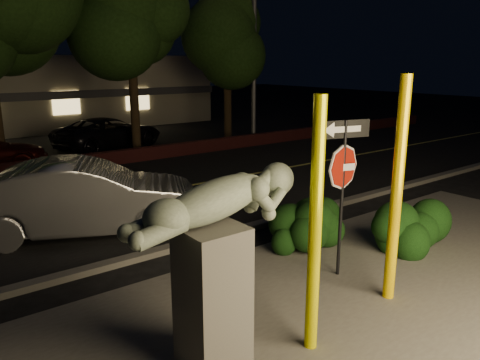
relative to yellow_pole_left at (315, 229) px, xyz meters
The scene contains 20 objects.
ground 11.32m from the yellow_pole_left, 81.97° to the left, with size 90.00×90.00×0.00m, color black.
patio 2.28m from the yellow_pole_left, ahead, with size 14.00×6.00×0.02m, color #4C4944.
road 8.41m from the yellow_pole_left, 79.05° to the left, with size 80.00×8.00×0.01m, color black.
lane_marking 8.40m from the yellow_pole_left, 79.05° to the left, with size 80.00×0.12×0.01m, color #C3BD4E.
curb 4.58m from the yellow_pole_left, 68.58° to the left, with size 80.00×0.25×0.12m, color #4C4944.
brick_wall 12.57m from the yellow_pole_left, 82.80° to the left, with size 40.00×0.35×0.50m, color #471617.
parking_lot 18.23m from the yellow_pole_left, 85.05° to the left, with size 40.00×12.00×0.01m, color black.
building 26.13m from the yellow_pole_left, 86.56° to the left, with size 22.00×10.20×4.00m.
tree_far_c 15.01m from the yellow_pole_left, 73.69° to the left, with size 4.80×4.80×7.84m.
tree_far_d 17.42m from the yellow_pole_left, 57.79° to the left, with size 4.40×4.40×7.42m.
yellow_pole_left is the anchor object (origin of this frame).
yellow_pole_right 1.98m from the yellow_pole_left, ahead, with size 0.18×0.18×3.53m, color #FCCD00.
signpost 2.32m from the yellow_pole_left, 32.33° to the left, with size 0.91×0.28×2.76m.
sculpture 1.30m from the yellow_pole_left, 159.14° to the left, with size 2.30×0.72×2.47m.
hedge_center 3.59m from the yellow_pole_left, 44.37° to the left, with size 1.77×0.83×0.92m, color black.
hedge_right 3.90m from the yellow_pole_left, 43.49° to the left, with size 1.78×0.95×1.16m, color black.
hedge_far_right 4.33m from the yellow_pole_left, 14.79° to the left, with size 1.64×1.02×1.14m, color black.
streetlight 16.63m from the yellow_pole_left, 54.17° to the left, with size 1.47×0.78×10.33m.
silver_sedan 6.10m from the yellow_pole_left, 97.99° to the left, with size 1.73×4.95×1.63m, color #A5A5AA.
parked_car_dark 16.22m from the yellow_pole_left, 76.89° to the left, with size 2.21×4.79×1.33m, color black.
Camera 1 is at (-5.64, -4.88, 3.70)m, focal length 35.00 mm.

